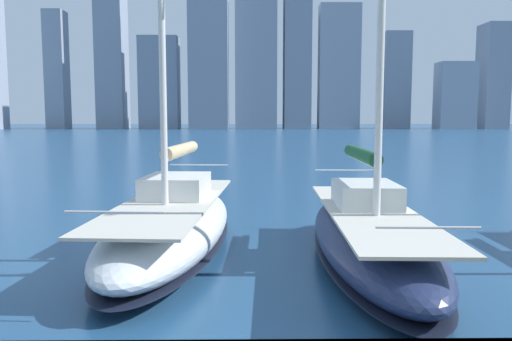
# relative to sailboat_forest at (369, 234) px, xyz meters

# --- Properties ---
(city_skyline) EXTENTS (169.68, 23.47, 53.99)m
(city_skyline) POSITION_rel_sailboat_forest_xyz_m (5.49, -154.25, 20.14)
(city_skyline) COLOR gray
(city_skyline) RESTS_ON ground
(sailboat_forest) EXTENTS (2.67, 8.96, 11.24)m
(sailboat_forest) POSITION_rel_sailboat_forest_xyz_m (0.00, 0.00, 0.00)
(sailboat_forest) COLOR navy
(sailboat_forest) RESTS_ON ground
(sailboat_tan) EXTENTS (3.18, 9.39, 9.94)m
(sailboat_tan) POSITION_rel_sailboat_forest_xyz_m (4.68, -1.20, -0.00)
(sailboat_tan) COLOR silver
(sailboat_tan) RESTS_ON ground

